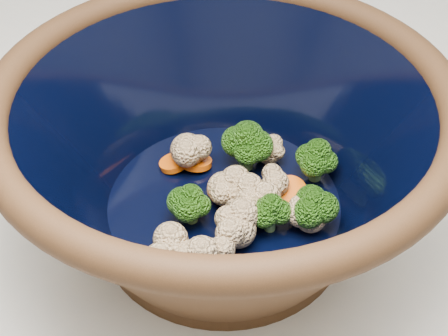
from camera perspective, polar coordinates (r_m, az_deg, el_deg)
The scene contains 2 objects.
mixing_bowl at distance 0.55m, azimuth -0.00°, elevation 1.29°, with size 0.44×0.44×0.17m.
vegetable_pile at distance 0.56m, azimuth 1.85°, elevation -2.05°, with size 0.18×0.18×0.06m.
Camera 1 is at (0.07, -0.37, 1.36)m, focal length 50.00 mm.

